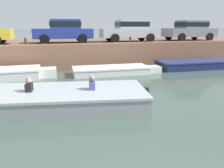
# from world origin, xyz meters

# --- Properties ---
(ground_plane) EXTENTS (400.00, 400.00, 0.00)m
(ground_plane) POSITION_xyz_m (0.00, 6.31, 0.00)
(ground_plane) COLOR #42564C
(far_quay_wall) EXTENTS (60.00, 6.00, 1.55)m
(far_quay_wall) POSITION_xyz_m (0.00, 15.62, 0.78)
(far_quay_wall) COLOR brown
(far_quay_wall) RESTS_ON ground
(far_wall_coping) EXTENTS (60.00, 0.24, 0.08)m
(far_wall_coping) POSITION_xyz_m (0.00, 12.74, 1.59)
(far_wall_coping) COLOR #9F6C52
(far_wall_coping) RESTS_ON far_quay_wall
(boat_moored_central_white) EXTENTS (5.16, 1.72, 0.43)m
(boat_moored_central_white) POSITION_xyz_m (2.42, 10.91, 0.21)
(boat_moored_central_white) COLOR white
(boat_moored_central_white) RESTS_ON ground
(boat_moored_east_navy) EXTENTS (6.48, 2.00, 0.51)m
(boat_moored_east_navy) POSITION_xyz_m (8.46, 11.14, 0.25)
(boat_moored_east_navy) COLOR navy
(boat_moored_east_navy) RESTS_ON ground
(motorboat_passing) EXTENTS (7.30, 3.33, 1.06)m
(motorboat_passing) POSITION_xyz_m (-1.25, 6.45, 0.29)
(motorboat_passing) COLOR #93999E
(motorboat_passing) RESTS_ON ground
(car_left_inner_blue) EXTENTS (3.93, 2.07, 1.54)m
(car_left_inner_blue) POSITION_xyz_m (-0.02, 14.56, 2.40)
(car_left_inner_blue) COLOR #233893
(car_left_inner_blue) RESTS_ON far_quay_wall
(car_centre_silver) EXTENTS (4.26, 2.03, 1.54)m
(car_centre_silver) POSITION_xyz_m (4.72, 14.56, 2.40)
(car_centre_silver) COLOR #B7BABC
(car_centre_silver) RESTS_ON far_quay_wall
(car_right_inner_grey) EXTENTS (4.09, 2.06, 1.54)m
(car_right_inner_grey) POSITION_xyz_m (9.78, 14.57, 2.40)
(car_right_inner_grey) COLOR slate
(car_right_inner_grey) RESTS_ON far_quay_wall
(mooring_bollard_mid) EXTENTS (0.15, 0.15, 0.45)m
(mooring_bollard_mid) POSITION_xyz_m (-2.36, 12.87, 1.79)
(mooring_bollard_mid) COLOR #2D2B28
(mooring_bollard_mid) RESTS_ON far_quay_wall
(mooring_bollard_east) EXTENTS (0.15, 0.15, 0.45)m
(mooring_bollard_east) POSITION_xyz_m (4.10, 12.87, 1.79)
(mooring_bollard_east) COLOR #2D2B28
(mooring_bollard_east) RESTS_ON far_quay_wall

